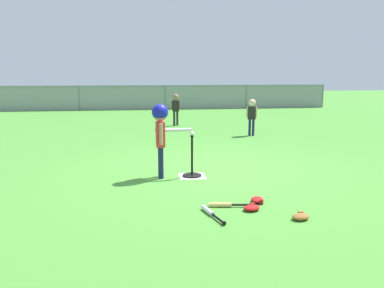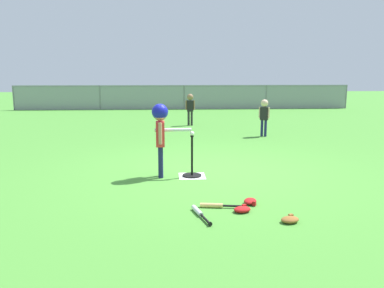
{
  "view_description": "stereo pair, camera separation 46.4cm",
  "coord_description": "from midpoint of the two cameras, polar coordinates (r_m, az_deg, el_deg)",
  "views": [
    {
      "loc": [
        -1.21,
        -6.5,
        1.7
      ],
      "look_at": [
        -0.37,
        -0.34,
        0.55
      ],
      "focal_mm": 35.8,
      "sensor_mm": 36.0,
      "label": 1
    },
    {
      "loc": [
        -0.75,
        -6.55,
        1.7
      ],
      "look_at": [
        -0.37,
        -0.34,
        0.55
      ],
      "focal_mm": 35.8,
      "sensor_mm": 36.0,
      "label": 2
    }
  ],
  "objects": [
    {
      "name": "ground_plane",
      "position": [
        6.81,
        0.75,
        -3.97
      ],
      "size": [
        60.0,
        60.0,
        0.0
      ],
      "primitive_type": "plane",
      "color": "#478C33"
    },
    {
      "name": "home_plate",
      "position": [
        6.44,
        -2.07,
        -4.8
      ],
      "size": [
        0.44,
        0.44,
        0.01
      ],
      "primitive_type": "cube",
      "color": "white",
      "rests_on": "ground_plane"
    },
    {
      "name": "batting_tee",
      "position": [
        6.41,
        -2.08,
        -3.88
      ],
      "size": [
        0.32,
        0.32,
        0.69
      ],
      "color": "black",
      "rests_on": "ground_plane"
    },
    {
      "name": "baseball_on_tee",
      "position": [
        6.29,
        -2.12,
        1.58
      ],
      "size": [
        0.07,
        0.07,
        0.07
      ],
      "primitive_type": "sphere",
      "color": "white",
      "rests_on": "batting_tee"
    },
    {
      "name": "batter_child",
      "position": [
        6.23,
        -6.83,
        2.74
      ],
      "size": [
        0.64,
        0.35,
        1.22
      ],
      "color": "#191E4C",
      "rests_on": "ground_plane"
    },
    {
      "name": "fielder_deep_right",
      "position": [
        10.62,
        7.68,
        4.71
      ],
      "size": [
        0.27,
        0.2,
        1.01
      ],
      "color": "#191E4C",
      "rests_on": "ground_plane"
    },
    {
      "name": "fielder_deep_center",
      "position": [
        12.62,
        -3.51,
        5.78
      ],
      "size": [
        0.31,
        0.21,
        1.04
      ],
      "color": "#262626",
      "rests_on": "ground_plane"
    },
    {
      "name": "spare_bat_silver",
      "position": [
        4.73,
        -0.16,
        -10.17
      ],
      "size": [
        0.21,
        0.59,
        0.06
      ],
      "color": "silver",
      "rests_on": "ground_plane"
    },
    {
      "name": "spare_bat_wood",
      "position": [
        4.99,
        2.27,
        -9.07
      ],
      "size": [
        0.59,
        0.14,
        0.06
      ],
      "color": "#DBB266",
      "rests_on": "ground_plane"
    },
    {
      "name": "glove_by_plate",
      "position": [
        5.2,
        7.16,
        -8.27
      ],
      "size": [
        0.24,
        0.27,
        0.07
      ],
      "color": "#B21919",
      "rests_on": "ground_plane"
    },
    {
      "name": "glove_near_bats",
      "position": [
        4.7,
        13.13,
        -10.53
      ],
      "size": [
        0.26,
        0.23,
        0.07
      ],
      "color": "brown",
      "rests_on": "ground_plane"
    },
    {
      "name": "glove_tossed_aside",
      "position": [
        4.89,
        6.17,
        -9.47
      ],
      "size": [
        0.26,
        0.22,
        0.07
      ],
      "color": "#B21919",
      "rests_on": "ground_plane"
    },
    {
      "name": "outfield_fence",
      "position": [
        18.49,
        -4.76,
        7.08
      ],
      "size": [
        16.06,
        0.06,
        1.15
      ],
      "color": "slate",
      "rests_on": "ground_plane"
    }
  ]
}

